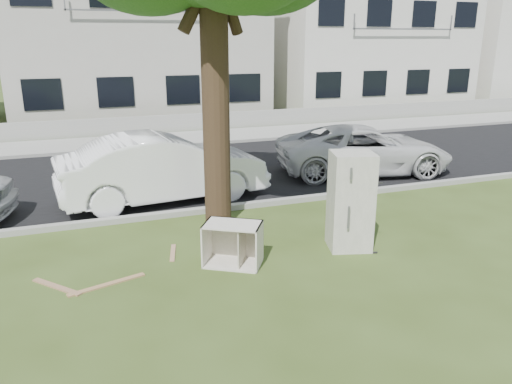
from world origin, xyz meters
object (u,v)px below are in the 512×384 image
object	(u,v)px
car_center	(164,168)
fridge	(351,201)
car_right	(364,149)
cabinet	(233,244)

from	to	relation	value
car_center	fridge	bearing A→B (deg)	-151.69
car_center	car_right	world-z (taller)	car_center
fridge	cabinet	xyz separation A→B (m)	(-2.21, 0.02, -0.52)
car_right	fridge	bearing A→B (deg)	156.82
cabinet	car_center	world-z (taller)	car_center
fridge	car_right	xyz separation A→B (m)	(3.07, 4.53, -0.21)
cabinet	car_right	world-z (taller)	car_right
cabinet	car_center	bearing A→B (deg)	128.28
fridge	cabinet	size ratio (longest dim) A/B	1.88
cabinet	car_right	size ratio (longest dim) A/B	0.19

